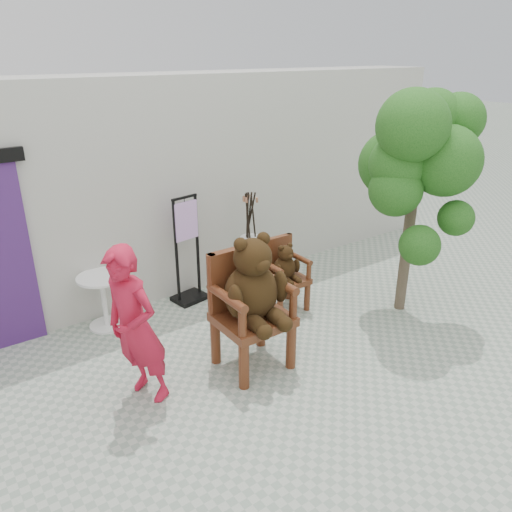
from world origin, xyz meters
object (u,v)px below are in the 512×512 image
at_px(tree, 419,156).
at_px(chair_small, 283,269).
at_px(chair_big, 252,293).
at_px(display_stand, 188,262).
at_px(person, 136,327).
at_px(stool_bucket, 251,248).
at_px(cafe_table, 103,295).

bearing_deg(tree, chair_small, 140.89).
height_order(chair_big, chair_small, chair_big).
height_order(chair_small, display_stand, display_stand).
bearing_deg(tree, person, 175.48).
bearing_deg(display_stand, person, -140.51).
bearing_deg(stool_bucket, tree, -54.46).
distance_m(cafe_table, display_stand, 1.23).
distance_m(chair_big, display_stand, 1.81).
height_order(chair_big, display_stand, chair_big).
distance_m(person, stool_bucket, 2.78).
xyz_separation_m(cafe_table, stool_bucket, (2.13, -0.17, 0.20)).
bearing_deg(cafe_table, stool_bucket, -4.68).
bearing_deg(tree, display_stand, 138.03).
bearing_deg(stool_bucket, person, -148.21).
distance_m(stool_bucket, tree, 2.60).
height_order(display_stand, stool_bucket, display_stand).
bearing_deg(person, cafe_table, 150.87).
bearing_deg(tree, cafe_table, 150.39).
bearing_deg(chair_small, person, -163.01).
distance_m(person, cafe_table, 1.70).
height_order(person, display_stand, person).
bearing_deg(chair_big, stool_bucket, 55.34).
relative_size(chair_big, stool_bucket, 1.07).
height_order(cafe_table, stool_bucket, stool_bucket).
height_order(chair_big, person, person).
bearing_deg(cafe_table, chair_big, -59.30).
bearing_deg(tree, chair_big, 175.91).
distance_m(chair_small, stool_bucket, 0.74).
xyz_separation_m(chair_small, tree, (1.24, -1.01, 1.53)).
bearing_deg(cafe_table, display_stand, 1.18).
bearing_deg(cafe_table, chair_small, -23.10).
bearing_deg(chair_big, tree, -4.09).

